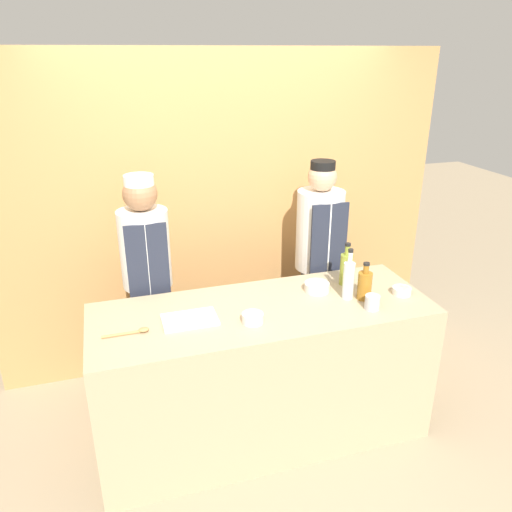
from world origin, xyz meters
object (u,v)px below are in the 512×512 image
Objects in this scene: bottle_amber at (365,285)px; wooden_spoon at (132,332)px; chef_right at (318,262)px; cutting_board at (190,320)px; cup_steel at (372,302)px; sauce_bowl_brown at (253,318)px; sauce_bowl_yellow at (317,287)px; chef_left at (148,283)px; bottle_oil at (346,268)px; bottle_clear at (349,279)px; sauce_bowl_white at (402,290)px.

bottle_amber is 1.41m from wooden_spoon.
cutting_board is at bearing -149.92° from chef_right.
cutting_board is 3.50× the size of cup_steel.
chef_right reaches higher than sauce_bowl_brown.
sauce_bowl_yellow is at bearing -114.95° from chef_right.
sauce_bowl_brown is 0.07× the size of chef_left.
chef_left is at bearing 105.49° from cutting_board.
bottle_amber is 0.84× the size of bottle_oil.
bottle_clear is 0.21m from cup_steel.
bottle_oil is 0.20m from bottle_clear.
sauce_bowl_brown is at bearing -176.58° from sauce_bowl_white.
sauce_bowl_brown is 0.73m from cup_steel.
bottle_amber is (0.24, -0.19, 0.06)m from sauce_bowl_yellow.
sauce_bowl_white is 0.07× the size of chef_left.
cutting_board is at bearing 179.69° from bottle_clear.
chef_right reaches higher than bottle_oil.
bottle_amber is 0.15m from cup_steel.
bottle_oil is at bearing -19.57° from chef_left.
sauce_bowl_brown is at bearing -174.25° from bottle_amber.
wooden_spoon is (-1.32, -0.04, -0.12)m from bottle_clear.
sauce_bowl_brown is 1.01m from sauce_bowl_white.
cup_steel is 0.05× the size of chef_right.
sauce_bowl_brown is at bearing -55.44° from chef_left.
sauce_bowl_brown reaches higher than cutting_board.
cup_steel reaches higher than sauce_bowl_yellow.
bottle_clear is at bearing -112.89° from bottle_oil.
bottle_clear is 0.65m from chef_right.
bottle_oil reaches higher than sauce_bowl_brown.
bottle_amber is at bearing 82.18° from cup_steel.
sauce_bowl_brown is at bearing -157.67° from bottle_oil.
bottle_oil is (0.22, 0.04, 0.08)m from sauce_bowl_yellow.
wooden_spoon is at bearing -170.80° from bottle_oil.
cutting_board is 0.95× the size of bottle_clear.
bottle_clear is 1.29× the size of wooden_spoon.
sauce_bowl_yellow reaches higher than sauce_bowl_brown.
sauce_bowl_brown reaches higher than wooden_spoon.
sauce_bowl_yellow reaches higher than cutting_board.
bottle_oil is (0.73, 0.30, 0.08)m from sauce_bowl_brown.
sauce_bowl_yellow is 0.55× the size of bottle_oil.
sauce_bowl_yellow is 0.24m from bottle_oil.
sauce_bowl_white is 0.30m from cup_steel.
cup_steel is (-0.28, -0.12, 0.02)m from sauce_bowl_white.
sauce_bowl_yellow is (0.51, 0.26, 0.00)m from sauce_bowl_brown.
chef_left reaches higher than cup_steel.
sauce_bowl_white is at bearing 3.42° from sauce_bowl_brown.
bottle_oil reaches higher than wooden_spoon.
chef_left reaches higher than sauce_bowl_brown.
bottle_clear is (0.66, 0.12, 0.10)m from sauce_bowl_brown.
sauce_bowl_brown is 0.67m from bottle_clear.
chef_right is (0.01, 0.80, -0.07)m from cup_steel.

